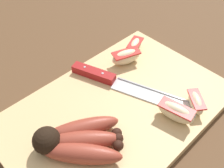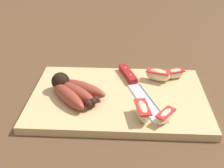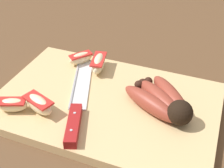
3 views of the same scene
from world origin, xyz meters
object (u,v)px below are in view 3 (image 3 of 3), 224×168
Objects in this scene: apple_wedge_middle at (81,58)px; apple_wedge_extra at (13,105)px; apple_wedge_far at (39,104)px; banana_bunch at (163,101)px; apple_wedge_near at (99,63)px; chefs_knife at (77,109)px.

apple_wedge_extra is (-0.05, -0.20, -0.00)m from apple_wedge_middle.
apple_wedge_middle is 0.96× the size of apple_wedge_extra.
apple_wedge_middle is 0.19m from apple_wedge_far.
apple_wedge_extra is (-0.05, -0.02, -0.00)m from apple_wedge_far.
apple_wedge_middle is at bearing 90.44° from apple_wedge_far.
banana_bunch is at bearing -22.32° from apple_wedge_middle.
banana_bunch is at bearing -25.15° from apple_wedge_near.
apple_wedge_middle is (-0.05, 0.01, -0.00)m from apple_wedge_near.
apple_wedge_near reaches higher than apple_wedge_far.
apple_wedge_far is (-0.22, -0.10, -0.00)m from banana_bunch.
banana_bunch is 2.07× the size of apple_wedge_near.
banana_bunch reaches higher than chefs_knife.
apple_wedge_middle and apple_wedge_extra have the same top height.
apple_wedge_far reaches higher than chefs_knife.
banana_bunch is 0.24m from apple_wedge_middle.
apple_wedge_middle is at bearing 157.68° from banana_bunch.
banana_bunch reaches higher than apple_wedge_extra.
banana_bunch is 2.12× the size of apple_wedge_far.
apple_wedge_extra is at bearing -161.09° from apple_wedge_far.
banana_bunch reaches higher than apple_wedge_near.
chefs_knife is 4.42× the size of apple_wedge_extra.
apple_wedge_far is (-0.05, -0.18, -0.00)m from apple_wedge_near.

